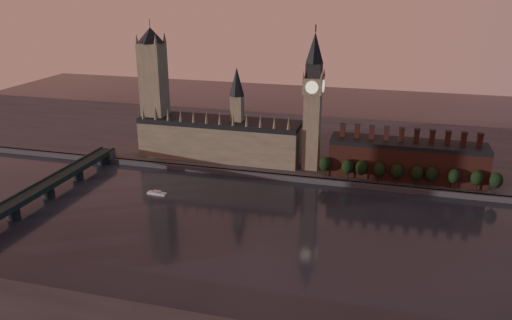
# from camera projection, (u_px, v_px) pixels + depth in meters

# --- Properties ---
(ground) EXTENTS (900.00, 900.00, 0.00)m
(ground) POSITION_uv_depth(u_px,v_px,m) (262.00, 237.00, 287.55)
(ground) COLOR black
(ground) RESTS_ON ground
(north_bank) EXTENTS (900.00, 182.00, 4.00)m
(north_bank) POSITION_uv_depth(u_px,v_px,m) (311.00, 143.00, 448.72)
(north_bank) COLOR #48484D
(north_bank) RESTS_ON ground
(palace_of_westminster) EXTENTS (130.00, 30.30, 74.00)m
(palace_of_westminster) POSITION_uv_depth(u_px,v_px,m) (220.00, 137.00, 400.64)
(palace_of_westminster) COLOR gray
(palace_of_westminster) RESTS_ON north_bank
(victoria_tower) EXTENTS (24.00, 24.00, 108.00)m
(victoria_tower) POSITION_uv_depth(u_px,v_px,m) (154.00, 87.00, 401.85)
(victoria_tower) COLOR gray
(victoria_tower) RESTS_ON north_bank
(big_ben) EXTENTS (15.00, 15.00, 107.00)m
(big_ben) POSITION_uv_depth(u_px,v_px,m) (313.00, 101.00, 365.98)
(big_ben) COLOR gray
(big_ben) RESTS_ON north_bank
(chimney_block) EXTENTS (110.00, 25.00, 37.00)m
(chimney_block) POSITION_uv_depth(u_px,v_px,m) (406.00, 159.00, 361.81)
(chimney_block) COLOR #5C2C23
(chimney_block) RESTS_ON north_bank
(embankment_tree_0) EXTENTS (8.60, 8.60, 14.88)m
(embankment_tree_0) POSITION_uv_depth(u_px,v_px,m) (325.00, 164.00, 364.09)
(embankment_tree_0) COLOR black
(embankment_tree_0) RESTS_ON north_bank
(embankment_tree_1) EXTENTS (8.60, 8.60, 14.88)m
(embankment_tree_1) POSITION_uv_depth(u_px,v_px,m) (348.00, 167.00, 359.10)
(embankment_tree_1) COLOR black
(embankment_tree_1) RESTS_ON north_bank
(embankment_tree_2) EXTENTS (8.60, 8.60, 14.88)m
(embankment_tree_2) POSITION_uv_depth(u_px,v_px,m) (361.00, 168.00, 356.73)
(embankment_tree_2) COLOR black
(embankment_tree_2) RESTS_ON north_bank
(embankment_tree_3) EXTENTS (8.60, 8.60, 14.88)m
(embankment_tree_3) POSITION_uv_depth(u_px,v_px,m) (379.00, 170.00, 353.59)
(embankment_tree_3) COLOR black
(embankment_tree_3) RESTS_ON north_bank
(embankment_tree_4) EXTENTS (8.60, 8.60, 14.88)m
(embankment_tree_4) POSITION_uv_depth(u_px,v_px,m) (397.00, 171.00, 350.45)
(embankment_tree_4) COLOR black
(embankment_tree_4) RESTS_ON north_bank
(embankment_tree_5) EXTENTS (8.60, 8.60, 14.88)m
(embankment_tree_5) POSITION_uv_depth(u_px,v_px,m) (417.00, 173.00, 347.18)
(embankment_tree_5) COLOR black
(embankment_tree_5) RESTS_ON north_bank
(embankment_tree_6) EXTENTS (8.60, 8.60, 14.88)m
(embankment_tree_6) POSITION_uv_depth(u_px,v_px,m) (431.00, 174.00, 345.13)
(embankment_tree_6) COLOR black
(embankment_tree_6) RESTS_ON north_bank
(embankment_tree_7) EXTENTS (8.60, 8.60, 14.88)m
(embankment_tree_7) POSITION_uv_depth(u_px,v_px,m) (454.00, 176.00, 341.79)
(embankment_tree_7) COLOR black
(embankment_tree_7) RESTS_ON north_bank
(embankment_tree_8) EXTENTS (8.60, 8.60, 14.88)m
(embankment_tree_8) POSITION_uv_depth(u_px,v_px,m) (477.00, 178.00, 338.39)
(embankment_tree_8) COLOR black
(embankment_tree_8) RESTS_ON north_bank
(embankment_tree_9) EXTENTS (8.60, 8.60, 14.88)m
(embankment_tree_9) POSITION_uv_depth(u_px,v_px,m) (496.00, 180.00, 334.20)
(embankment_tree_9) COLOR black
(embankment_tree_9) RESTS_ON north_bank
(westminster_bridge) EXTENTS (14.00, 200.00, 11.55)m
(westminster_bridge) POSITION_uv_depth(u_px,v_px,m) (28.00, 199.00, 320.86)
(westminster_bridge) COLOR black
(westminster_bridge) RESTS_ON ground
(river_boat) EXTENTS (13.63, 4.43, 2.69)m
(river_boat) POSITION_uv_depth(u_px,v_px,m) (157.00, 193.00, 345.36)
(river_boat) COLOR silver
(river_boat) RESTS_ON ground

